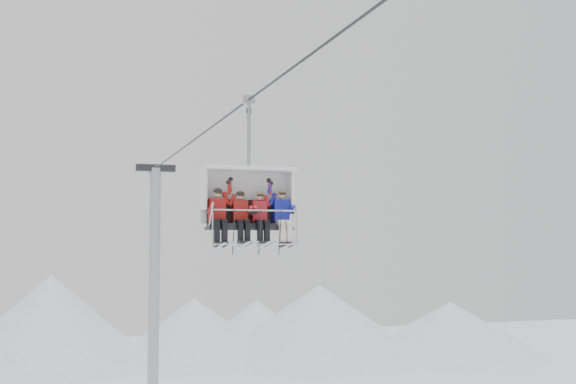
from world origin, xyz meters
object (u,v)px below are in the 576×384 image
object	(u,v)px
chairlift_carrier	(247,198)
skier_far_left	(218,215)
skier_far_right	(282,215)
lift_tower_right	(154,316)
skier_center_left	(241,216)
skier_center_right	(260,216)

from	to	relation	value
chairlift_carrier	skier_far_left	xyz separation A→B (m)	(-0.86, -0.30, -0.47)
chairlift_carrier	skier_far_left	world-z (taller)	chairlift_carrier
skier_far_right	lift_tower_right	bearing A→B (deg)	92.66
skier_far_left	skier_center_left	distance (m)	0.61
lift_tower_right	skier_center_left	size ratio (longest dim) A/B	7.99
lift_tower_right	chairlift_carrier	world-z (taller)	lift_tower_right
chairlift_carrier	skier_center_left	distance (m)	0.64
lift_tower_right	skier_far_left	distance (m)	19.33
skier_center_right	skier_far_right	world-z (taller)	skier_far_right
skier_center_left	skier_center_right	size ratio (longest dim) A/B	1.00
skier_center_left	skier_far_right	size ratio (longest dim) A/B	1.00
lift_tower_right	chairlift_carrier	bearing A→B (deg)	-90.00
skier_far_left	skier_far_right	world-z (taller)	same
skier_far_left	skier_center_left	xyz separation A→B (m)	(0.61, -0.01, -0.03)
lift_tower_right	chairlift_carrier	size ratio (longest dim) A/B	3.38
skier_center_left	skier_far_right	bearing A→B (deg)	0.41
lift_tower_right	skier_far_left	world-z (taller)	lift_tower_right
skier_far_left	skier_far_right	xyz separation A→B (m)	(1.73, 0.00, 0.00)
skier_center_left	chairlift_carrier	bearing A→B (deg)	51.36
lift_tower_right	skier_far_left	bearing A→B (deg)	-92.61
lift_tower_right	chairlift_carrier	xyz separation A→B (m)	(0.00, -18.49, 4.90)
lift_tower_right	chairlift_carrier	distance (m)	19.13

